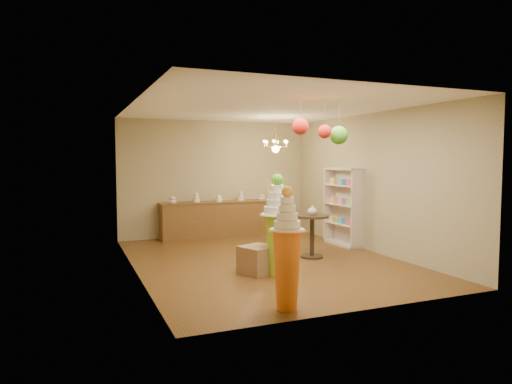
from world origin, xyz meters
name	(u,v)px	position (x,y,z in m)	size (l,w,h in m)	color
floor	(265,260)	(0.00, 0.00, 0.00)	(6.50, 6.50, 0.00)	#543516
ceiling	(265,108)	(0.00, 0.00, 3.00)	(6.50, 6.50, 0.00)	white
wall_back	(215,179)	(0.00, 3.25, 1.50)	(5.00, 0.04, 3.00)	#9C8F6A
wall_front	(364,198)	(0.00, -3.25, 1.50)	(5.00, 0.04, 3.00)	#9C8F6A
wall_left	(134,188)	(-2.50, 0.00, 1.50)	(0.04, 6.50, 3.00)	#9C8F6A
wall_right	(370,183)	(2.50, 0.00, 1.50)	(0.04, 6.50, 3.00)	#9C8F6A
pedestal_green	(277,232)	(-0.26, -1.13, 0.76)	(0.71, 0.71, 1.76)	#93C62B
pedestal_orange	(287,260)	(-0.90, -2.82, 0.67)	(0.57, 0.57, 1.65)	orange
burlap_riser	(257,260)	(-0.53, -0.90, 0.24)	(0.53, 0.53, 0.49)	#8B6D4B
sideboard	(219,219)	(0.00, 2.97, 0.48)	(3.04, 0.54, 1.16)	brown
shelving_unit	(343,207)	(2.34, 0.80, 0.90)	(0.33, 1.20, 1.80)	beige
round_table	(312,230)	(0.99, -0.13, 0.56)	(0.81, 0.81, 0.87)	black
vase	(312,210)	(0.99, -0.13, 0.97)	(0.19, 0.19, 0.20)	beige
pom_red_left	(300,126)	(-0.09, -1.64, 2.54)	(0.27, 0.27, 0.60)	#3D362C
pom_green_mid	(339,135)	(0.60, -1.69, 2.40)	(0.31, 0.31, 0.75)	#3D362C
pom_red_right	(325,132)	(0.30, -1.74, 2.46)	(0.22, 0.22, 0.66)	#3D362C
chandelier	(276,147)	(0.96, 1.58, 2.30)	(0.67, 0.67, 0.85)	gold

